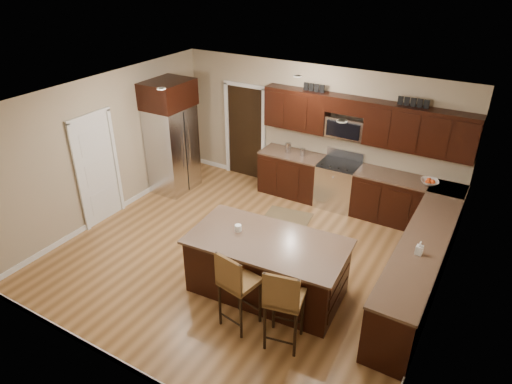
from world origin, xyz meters
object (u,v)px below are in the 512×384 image
Objects in this scene: island at (267,268)px; refrigerator at (172,136)px; range at (338,184)px; stool_mid at (236,282)px; stool_right at (283,300)px.

refrigerator reaches higher than island.
stool_mid reaches higher than range.
stool_mid is at bearing -93.94° from island.
stool_mid is (0.07, -3.87, 0.28)m from range.
range reaches higher than island.
stool_right is 0.53× the size of refrigerator.
island is (0.07, -3.02, -0.04)m from range.
refrigerator is at bearing 133.36° from stool_right.
island is at bearing 117.51° from stool_right.
island is 1.97× the size of stool_mid.
stool_mid is at bearing -88.94° from range.
refrigerator is (-4.07, 2.82, 0.43)m from stool_right.
island is at bearing 100.12° from stool_mid.
range is at bearing 87.45° from island.
range is at bearing 17.66° from refrigerator.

